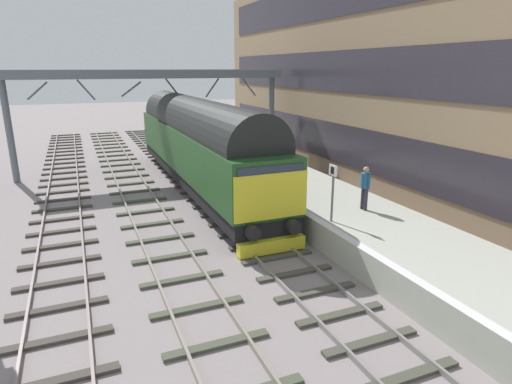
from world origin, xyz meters
The scene contains 10 objects.
ground_plane centered at (0.00, 0.00, 0.00)m, with size 140.00×140.00×0.00m, color gray.
track_main centered at (0.00, 0.00, 0.05)m, with size 2.50×60.00×0.15m.
track_adjacent_west centered at (-3.30, 0.00, 0.06)m, with size 2.50×60.00×0.15m.
track_adjacent_far_west centered at (-6.68, 0.00, 0.06)m, with size 2.50×60.00×0.15m.
station_platform centered at (3.60, 0.00, 0.50)m, with size 4.00×44.00×1.01m.
station_building centered at (9.84, 5.57, 5.77)m, with size 4.48×32.48×11.53m.
diesel_locomotive centered at (0.00, 6.42, 2.48)m, with size 2.74×18.44×4.68m.
platform_number_sign centered at (2.10, -3.02, 2.33)m, with size 0.10×0.44×1.99m.
waiting_passenger centered at (3.93, -2.39, 1.99)m, with size 0.34×0.51×1.64m.
overhead_footbridge centered at (-1.29, 11.54, 5.54)m, with size 15.98×2.00×6.04m.
Camera 1 is at (-5.75, -15.01, 6.12)m, focal length 30.19 mm.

